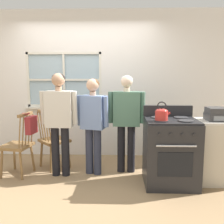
% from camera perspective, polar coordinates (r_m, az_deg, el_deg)
% --- Properties ---
extents(ground_plane, '(16.00, 16.00, 0.00)m').
position_cam_1_polar(ground_plane, '(3.65, -8.23, -16.38)').
color(ground_plane, '#937551').
extents(wall_back, '(6.40, 0.16, 2.70)m').
position_cam_1_polar(wall_back, '(4.70, -5.30, 6.15)').
color(wall_back, white).
rests_on(wall_back, ground_plane).
extents(chair_by_window, '(0.46, 0.48, 0.97)m').
position_cam_1_polar(chair_by_window, '(4.10, -20.68, -7.30)').
color(chair_by_window, olive).
rests_on(chair_by_window, ground_plane).
extents(chair_near_wall, '(0.58, 0.58, 0.97)m').
position_cam_1_polar(chair_near_wall, '(4.25, -13.28, -6.45)').
color(chair_near_wall, olive).
rests_on(chair_near_wall, ground_plane).
extents(person_elderly_left, '(0.55, 0.22, 1.56)m').
position_cam_1_polar(person_elderly_left, '(3.79, -11.95, -0.71)').
color(person_elderly_left, black).
rests_on(person_elderly_left, ground_plane).
extents(person_teen_center, '(0.51, 0.29, 1.48)m').
position_cam_1_polar(person_teen_center, '(3.80, -4.36, -1.45)').
color(person_teen_center, '#2D3347').
rests_on(person_teen_center, ground_plane).
extents(person_adult_right, '(0.57, 0.22, 1.52)m').
position_cam_1_polar(person_adult_right, '(3.87, 3.32, -0.76)').
color(person_adult_right, black).
rests_on(person_adult_right, ground_plane).
extents(stove, '(0.72, 0.68, 1.08)m').
position_cam_1_polar(stove, '(3.63, 13.19, -8.70)').
color(stove, '#232326').
rests_on(stove, ground_plane).
extents(kettle, '(0.21, 0.17, 0.25)m').
position_cam_1_polar(kettle, '(3.35, 11.25, -0.39)').
color(kettle, red).
rests_on(kettle, stove).
extents(potted_plant, '(0.13, 0.12, 0.33)m').
position_cam_1_polar(potted_plant, '(4.80, -14.70, 2.28)').
color(potted_plant, '#42474C').
rests_on(potted_plant, wall_back).
extents(handbag, '(0.21, 0.23, 0.31)m').
position_cam_1_polar(handbag, '(3.91, -18.01, -2.74)').
color(handbag, maroon).
rests_on(handbag, chair_by_window).
extents(side_counter, '(0.55, 0.50, 0.90)m').
position_cam_1_polar(side_counter, '(3.92, 22.64, -8.20)').
color(side_counter, beige).
rests_on(side_counter, ground_plane).
extents(stereo, '(0.34, 0.29, 0.18)m').
position_cam_1_polar(stereo, '(3.79, 23.22, -0.46)').
color(stereo, '#38383A').
rests_on(stereo, side_counter).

